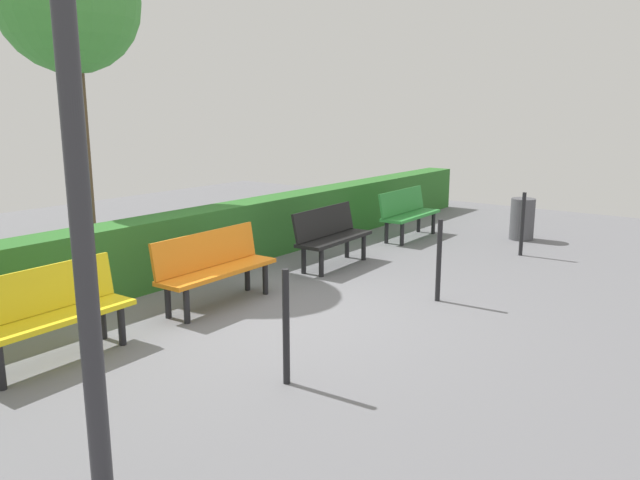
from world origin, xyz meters
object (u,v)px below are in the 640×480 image
object	(u,v)px
bench_yellow	(49,310)
tree_near	(68,6)
bench_green	(407,211)
lamp_post	(67,49)
bench_black	(331,234)
bench_orange	(214,265)
trash_bin	(522,219)

from	to	relation	value
bench_yellow	tree_near	distance (m)	5.19
bench_green	bench_yellow	xyz separation A→B (m)	(6.78, 0.04, -0.00)
tree_near	lamp_post	size ratio (longest dim) A/B	1.30
bench_black	tree_near	world-z (taller)	tree_near
lamp_post	bench_orange	bearing A→B (deg)	-143.22
bench_orange	bench_black	bearing A→B (deg)	177.71
bench_orange	tree_near	size ratio (longest dim) A/B	0.34
bench_green	trash_bin	bearing A→B (deg)	121.85
trash_bin	bench_orange	bearing A→B (deg)	-15.80
tree_near	bench_orange	bearing A→B (deg)	82.67
lamp_post	trash_bin	world-z (taller)	lamp_post
bench_black	tree_near	bearing A→B (deg)	-62.52
bench_green	bench_orange	bearing A→B (deg)	-0.89
lamp_post	trash_bin	distance (m)	9.21
bench_green	trash_bin	size ratio (longest dim) A/B	2.10
bench_black	bench_orange	world-z (taller)	bench_orange
bench_black	tree_near	distance (m)	4.95
bench_yellow	trash_bin	world-z (taller)	bench_yellow
bench_green	bench_orange	xyz separation A→B (m)	(4.72, 0.04, 0.00)
lamp_post	trash_bin	xyz separation A→B (m)	(-8.92, -0.66, -2.20)
bench_orange	lamp_post	xyz separation A→B (m)	(3.09, 2.31, 2.08)
bench_green	bench_yellow	distance (m)	6.78
tree_near	lamp_post	bearing A→B (deg)	57.64
bench_yellow	lamp_post	world-z (taller)	lamp_post
bench_orange	trash_bin	size ratio (longest dim) A/B	2.22
bench_black	trash_bin	distance (m)	3.88
bench_orange	trash_bin	bearing A→B (deg)	162.79
bench_black	trash_bin	world-z (taller)	bench_black
bench_black	bench_yellow	xyz separation A→B (m)	(4.35, -0.03, 0.00)
bench_yellow	tree_near	world-z (taller)	tree_near
bench_green	bench_black	world-z (taller)	same
bench_green	lamp_post	size ratio (longest dim) A/B	0.42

